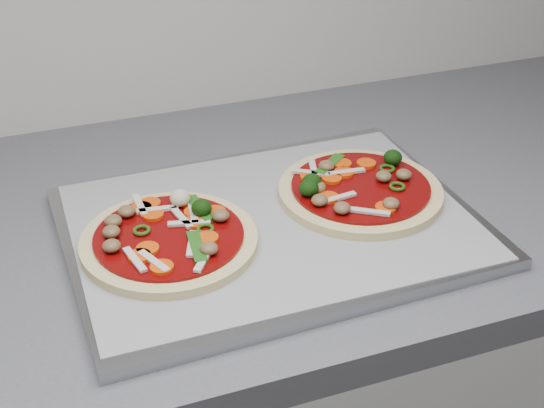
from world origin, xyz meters
name	(u,v)px	position (x,y,z in m)	size (l,w,h in m)	color
countertop	(63,253)	(0.00, 1.30, 0.88)	(3.60, 0.60, 0.04)	slate
baking_tray	(272,227)	(0.24, 1.23, 0.91)	(0.47, 0.35, 0.02)	#95969B
parchment	(272,221)	(0.24, 1.23, 0.92)	(0.45, 0.33, 0.00)	#9D9CA1
pizza_left	(170,237)	(0.11, 1.22, 0.93)	(0.22, 0.22, 0.03)	#F0D78A
pizza_right	(358,189)	(0.36, 1.25, 0.93)	(0.24, 0.24, 0.03)	#F0D78A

